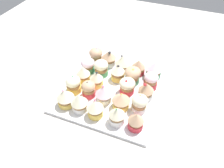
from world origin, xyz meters
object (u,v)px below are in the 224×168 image
(cupcake_4, at_px, (96,55))
(cupcake_17, at_px, (89,89))
(cupcake_0, at_px, (154,70))
(cupcake_7, at_px, (117,72))
(cupcake_10, at_px, (146,91))
(cupcake_12, at_px, (97,79))
(cupcake_6, at_px, (132,75))
(cupcake_8, at_px, (101,68))
(cupcake_18, at_px, (73,84))
(cupcake_22, at_px, (79,102))
(cupcake_14, at_px, (139,103))
(cupcake_2, at_px, (123,63))
(cupcake_1, at_px, (138,67))
(cupcake_9, at_px, (88,65))
(cupcake_16, at_px, (104,94))
(cupcake_19, at_px, (136,121))
(cupcake_3, at_px, (109,58))
(baking_tray, at_px, (112,90))
(cupcake_20, at_px, (117,115))
(cupcake_5, at_px, (151,81))
(cupcake_23, at_px, (65,97))
(cupcake_11, at_px, (127,86))
(cupcake_21, at_px, (95,108))
(cupcake_15, at_px, (121,101))
(cupcake_13, at_px, (83,74))

(cupcake_4, height_order, cupcake_17, cupcake_4)
(cupcake_0, height_order, cupcake_7, cupcake_0)
(cupcake_10, distance_m, cupcake_12, 0.20)
(cupcake_6, relative_size, cupcake_8, 1.01)
(cupcake_18, distance_m, cupcake_22, 0.10)
(cupcake_4, height_order, cupcake_14, cupcake_4)
(cupcake_2, bearing_deg, cupcake_10, 137.51)
(cupcake_1, xyz_separation_m, cupcake_9, (0.21, 0.07, -0.00))
(cupcake_0, bearing_deg, cupcake_10, 89.96)
(cupcake_16, distance_m, cupcake_17, 0.07)
(cupcake_8, bearing_deg, cupcake_18, 64.46)
(cupcake_12, xyz_separation_m, cupcake_22, (0.01, 0.14, 0.00))
(cupcake_19, bearing_deg, cupcake_3, -53.25)
(baking_tray, xyz_separation_m, cupcake_7, (0.00, -0.07, 0.04))
(cupcake_18, bearing_deg, cupcake_9, -90.18)
(cupcake_8, bearing_deg, cupcake_0, -162.69)
(cupcake_7, bearing_deg, cupcake_8, -1.24)
(cupcake_22, bearing_deg, cupcake_4, -77.65)
(cupcake_4, distance_m, cupcake_20, 0.35)
(cupcake_4, height_order, cupcake_10, cupcake_10)
(cupcake_16, bearing_deg, baking_tray, -95.48)
(cupcake_22, bearing_deg, cupcake_3, -90.29)
(cupcake_5, relative_size, cupcake_23, 0.92)
(cupcake_5, relative_size, cupcake_8, 0.94)
(cupcake_5, bearing_deg, cupcake_3, -19.49)
(baking_tray, relative_size, cupcake_9, 5.84)
(cupcake_5, bearing_deg, cupcake_11, 37.72)
(cupcake_14, distance_m, cupcake_18, 0.27)
(cupcake_9, bearing_deg, cupcake_16, 134.38)
(cupcake_2, bearing_deg, cupcake_21, 88.63)
(cupcake_10, relative_size, cupcake_11, 1.11)
(cupcake_14, distance_m, cupcake_23, 0.27)
(cupcake_21, xyz_separation_m, cupcake_23, (0.12, -0.01, 0.00))
(cupcake_0, xyz_separation_m, cupcake_14, (0.01, 0.20, -0.00))
(cupcake_16, height_order, cupcake_17, cupcake_16)
(cupcake_15, bearing_deg, cupcake_13, -22.79)
(cupcake_12, distance_m, cupcake_21, 0.15)
(cupcake_13, bearing_deg, cupcake_9, -83.13)
(cupcake_13, bearing_deg, cupcake_5, -167.31)
(cupcake_2, height_order, cupcake_10, cupcake_10)
(cupcake_6, relative_size, cupcake_19, 1.09)
(cupcake_17, relative_size, cupcake_21, 0.94)
(cupcake_18, height_order, cupcake_20, cupcake_20)
(cupcake_10, xyz_separation_m, cupcake_16, (0.14, 0.07, 0.00))
(cupcake_7, bearing_deg, cupcake_17, 61.78)
(cupcake_10, distance_m, cupcake_21, 0.21)
(cupcake_11, height_order, cupcake_21, cupcake_21)
(cupcake_3, xyz_separation_m, cupcake_21, (-0.06, 0.28, 0.00))
(cupcake_16, bearing_deg, cupcake_7, -91.35)
(cupcake_9, bearing_deg, cupcake_18, 89.82)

